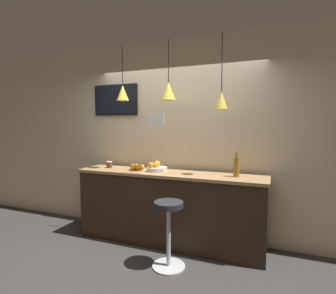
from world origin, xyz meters
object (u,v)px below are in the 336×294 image
(bar_stool, at_px, (169,224))
(fruit_bowl, at_px, (157,167))
(spread_jar, at_px, (109,165))
(mounted_tv, at_px, (116,100))
(juice_bottle, at_px, (236,167))

(bar_stool, height_order, fruit_bowl, fruit_bowl)
(spread_jar, bearing_deg, mounted_tv, 102.15)
(spread_jar, distance_m, mounted_tv, 1.05)
(bar_stool, bearing_deg, juice_bottle, 41.87)
(spread_jar, bearing_deg, fruit_bowl, 0.19)
(spread_jar, height_order, mounted_tv, mounted_tv)
(fruit_bowl, height_order, juice_bottle, juice_bottle)
(juice_bottle, xyz_separation_m, mounted_tv, (-1.95, 0.30, 0.92))
(juice_bottle, xyz_separation_m, spread_jar, (-1.89, 0.00, -0.08))
(bar_stool, xyz_separation_m, mounted_tv, (-1.28, 0.91, 1.54))
(juice_bottle, bearing_deg, bar_stool, -138.13)
(juice_bottle, bearing_deg, spread_jar, 180.00)
(fruit_bowl, distance_m, spread_jar, 0.79)
(spread_jar, relative_size, mounted_tv, 0.13)
(fruit_bowl, relative_size, juice_bottle, 0.92)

